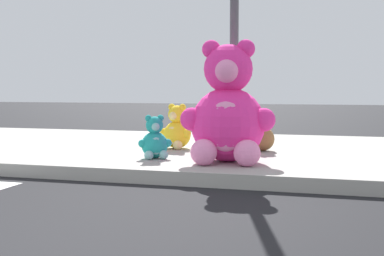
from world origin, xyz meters
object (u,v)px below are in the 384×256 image
Objects in this scene: plush_tan at (232,130)px; plush_teal at (155,141)px; plush_pink_large at (228,113)px; plush_yellow at (176,131)px; plush_brown at (262,135)px; sign_pole at (234,20)px.

plush_tan is 1.20× the size of plush_teal.
plush_tan is (-0.21, 1.33, -0.31)m from plush_pink_large.
plush_yellow is (-0.74, -0.26, -0.00)m from plush_tan.
plush_brown is at bearing -24.89° from plush_tan.
sign_pole is 5.04× the size of plush_tan.
plush_tan is 1.01× the size of plush_yellow.
plush_yellow is at bearing -160.63° from plush_tan.
plush_pink_large is 2.66× the size of plush_teal.
sign_pole reaches higher than plush_pink_large.
sign_pole is 1.80m from plush_teal.
sign_pole is at bearing -27.77° from plush_yellow.
plush_pink_large is at bearing -85.93° from sign_pole.
plush_brown is (0.45, -0.21, -0.04)m from plush_tan.
plush_yellow is at bearing -177.60° from plush_brown.
plush_teal is (0.04, -1.02, -0.04)m from plush_yellow.
plush_tan is 1.46m from plush_teal.
plush_teal is at bearing -118.65° from plush_tan.
plush_teal is at bearing -137.17° from plush_brown.
plush_teal is (-0.91, 0.05, -0.35)m from plush_pink_large.
plush_pink_large is 1.46m from plush_yellow.
plush_pink_large is 1.38m from plush_tan.
sign_pole is at bearing 94.07° from plush_pink_large.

